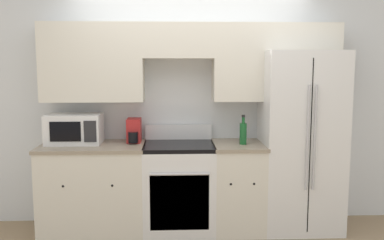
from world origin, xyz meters
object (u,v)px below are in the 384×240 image
oven_range (179,187)px  microwave (74,129)px  bottle (243,133)px  refrigerator (300,141)px

oven_range → microwave: 1.24m
oven_range → bottle: bottle is taller
bottle → refrigerator: bearing=7.3°
microwave → bottle: (1.74, -0.12, -0.03)m
oven_range → bottle: 0.88m
refrigerator → microwave: refrigerator is taller
bottle → oven_range: bearing=176.4°
refrigerator → bottle: bearing=-172.7°
bottle → microwave: bearing=176.0°
microwave → bottle: bearing=-4.0°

